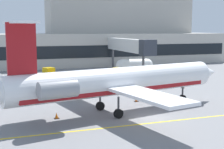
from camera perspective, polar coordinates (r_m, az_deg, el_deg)
name	(u,v)px	position (r m, az deg, el deg)	size (l,w,h in m)	color
ground	(147,117)	(31.21, 6.30, -7.56)	(120.00, 120.00, 0.11)	slate
terminal_building	(103,31)	(79.48, -1.64, 7.77)	(67.14, 15.83, 20.85)	#B7B2A8
jet_bridge_west	(129,46)	(61.22, 3.04, 5.10)	(2.40, 19.64, 6.58)	silver
regional_jet	(115,82)	(31.68, 0.45, -1.29)	(27.97, 20.17, 8.96)	white
baggage_tug	(51,74)	(55.20, -10.71, 0.14)	(3.24, 4.42, 1.83)	#E5B20C
pushback_tractor	(122,76)	(50.95, 1.72, -0.21)	(3.63, 3.96, 2.25)	#E5B20C
fuel_tank	(135,65)	(61.90, 4.00, 1.67)	(7.42, 2.48, 2.64)	white
safety_cone_alpha	(142,91)	(42.51, 5.27, -2.94)	(0.47, 0.47, 0.55)	orange
safety_cone_bravo	(136,99)	(37.48, 4.33, -4.42)	(0.47, 0.47, 0.55)	orange
safety_cone_charlie	(57,116)	(30.86, -9.77, -7.24)	(0.47, 0.47, 0.55)	orange
safety_cone_delta	(183,86)	(46.94, 12.41, -2.05)	(0.47, 0.47, 0.55)	orange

